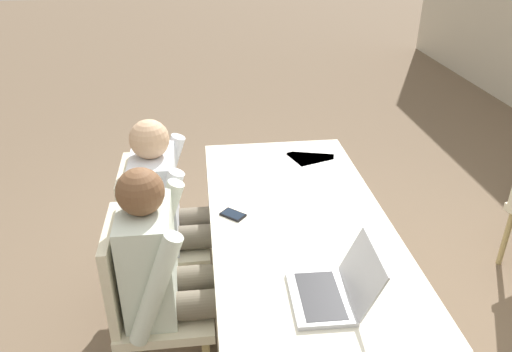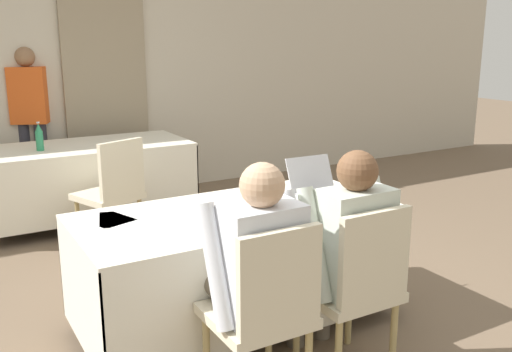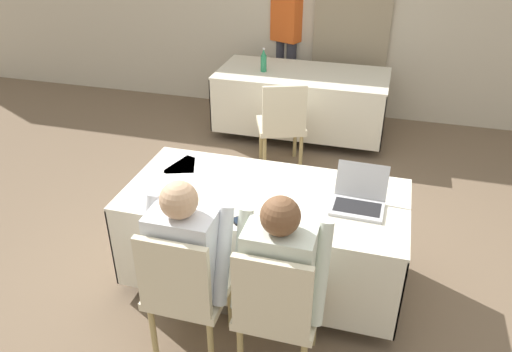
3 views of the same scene
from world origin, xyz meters
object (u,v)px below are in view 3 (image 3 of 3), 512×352
(person_white_shirt, at_px, (282,271))
(chair_near_right, at_px, (277,307))
(water_bottle, at_px, (264,61))
(person_red_shirt, at_px, (287,35))
(chair_far_spare, at_px, (282,122))
(chair_near_left, at_px, (185,288))
(cell_phone, at_px, (242,219))
(person_checkered_shirt, at_px, (190,254))
(laptop, at_px, (359,200))

(person_white_shirt, bearing_deg, chair_near_right, 90.00)
(water_bottle, xyz_separation_m, person_red_shirt, (0.07, 0.82, 0.08))
(person_white_shirt, bearing_deg, water_bottle, -73.32)
(water_bottle, bearing_deg, chair_far_spare, -63.38)
(chair_far_spare, bearing_deg, chair_near_left, 68.89)
(water_bottle, relative_size, chair_near_left, 0.28)
(cell_phone, distance_m, person_red_shirt, 3.59)
(cell_phone, relative_size, water_bottle, 0.55)
(chair_near_right, bearing_deg, person_checkered_shirt, -11.15)
(cell_phone, bearing_deg, laptop, 69.66)
(water_bottle, height_order, chair_near_left, water_bottle)
(cell_phone, xyz_separation_m, chair_far_spare, (-0.20, 1.94, -0.22))
(water_bottle, xyz_separation_m, chair_near_right, (0.91, -3.15, -0.33))
(laptop, xyz_separation_m, person_checkered_shirt, (-0.86, -0.66, -0.10))
(cell_phone, height_order, water_bottle, water_bottle)
(chair_near_left, bearing_deg, chair_near_right, -180.00)
(chair_near_right, bearing_deg, chair_far_spare, -77.64)
(chair_near_left, bearing_deg, laptop, -138.31)
(cell_phone, relative_size, chair_near_left, 0.15)
(chair_near_right, bearing_deg, laptop, -113.44)
(chair_near_right, bearing_deg, chair_near_left, 0.00)
(water_bottle, relative_size, person_white_shirt, 0.22)
(person_red_shirt, bearing_deg, cell_phone, -58.75)
(water_bottle, distance_m, person_red_shirt, 0.82)
(cell_phone, bearing_deg, water_bottle, 144.19)
(chair_near_left, xyz_separation_m, person_white_shirt, (0.53, 0.10, 0.16))
(laptop, xyz_separation_m, cell_phone, (-0.65, -0.34, -0.04))
(chair_far_spare, xyz_separation_m, person_white_shirt, (0.52, -2.26, 0.16))
(cell_phone, distance_m, chair_near_right, 0.57)
(cell_phone, distance_m, chair_far_spare, 1.96)
(chair_near_left, distance_m, chair_far_spare, 2.36)
(person_red_shirt, bearing_deg, chair_far_spare, -55.60)
(laptop, xyz_separation_m, person_white_shirt, (-0.33, -0.66, -0.10))
(chair_far_spare, relative_size, person_white_shirt, 0.78)
(water_bottle, bearing_deg, cell_phone, -77.74)
(chair_far_spare, relative_size, person_red_shirt, 0.57)
(chair_far_spare, bearing_deg, cell_phone, 74.90)
(laptop, bearing_deg, cell_phone, -150.83)
(chair_far_spare, xyz_separation_m, person_red_shirt, (-0.33, 1.60, 0.41))
(chair_far_spare, bearing_deg, person_red_shirt, -99.32)
(person_checkered_shirt, height_order, person_white_shirt, same)
(person_red_shirt, bearing_deg, laptop, -47.01)
(chair_far_spare, bearing_deg, water_bottle, -84.30)
(chair_far_spare, height_order, person_red_shirt, person_red_shirt)
(chair_near_right, bearing_deg, water_bottle, -73.84)
(chair_near_right, relative_size, person_red_shirt, 0.57)
(cell_phone, height_order, chair_far_spare, chair_far_spare)
(laptop, xyz_separation_m, person_red_shirt, (-1.18, 3.20, 0.15))
(laptop, relative_size, person_red_shirt, 0.21)
(chair_near_left, xyz_separation_m, person_red_shirt, (-0.32, 3.96, 0.41))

